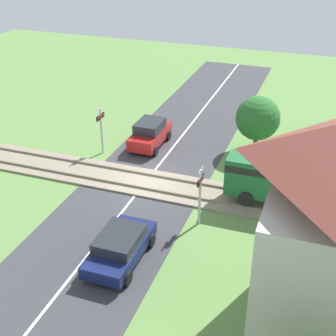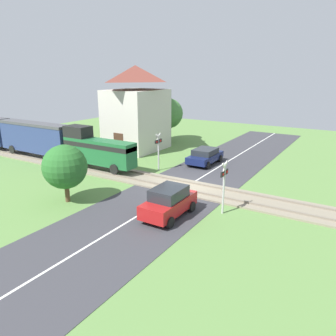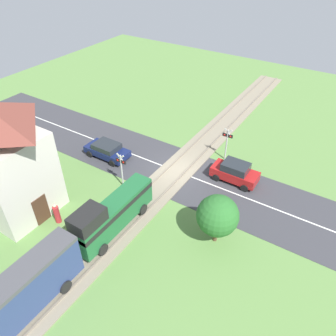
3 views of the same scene
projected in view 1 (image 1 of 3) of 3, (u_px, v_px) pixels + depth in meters
The scene contains 9 objects.
ground_plane at pixel (145, 183), 25.30m from camera, with size 60.00×60.00×0.00m, color #5B8442.
road_surface at pixel (145, 183), 25.29m from camera, with size 48.00×6.40×0.02m.
track_bed at pixel (145, 182), 25.27m from camera, with size 2.80×48.00×0.24m.
car_near_crossing at pixel (150, 133), 29.00m from camera, with size 3.64×1.79×1.65m.
car_far_side at pixel (120, 246), 19.40m from camera, with size 3.93×1.95×1.33m.
crossing_signal_west_approach at pixel (101, 124), 27.62m from camera, with size 0.90×0.18×2.99m.
crossing_signal_east_approach at pixel (200, 188), 21.13m from camera, with size 0.90×0.18×2.99m.
pedestrian_by_station at pixel (318, 252), 19.02m from camera, with size 0.40×0.40×1.60m.
tree_roadside_hedge at pixel (258, 118), 27.65m from camera, with size 2.64×2.64×3.52m.
Camera 1 is at (20.11, 8.50, 12.86)m, focal length 50.00 mm.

